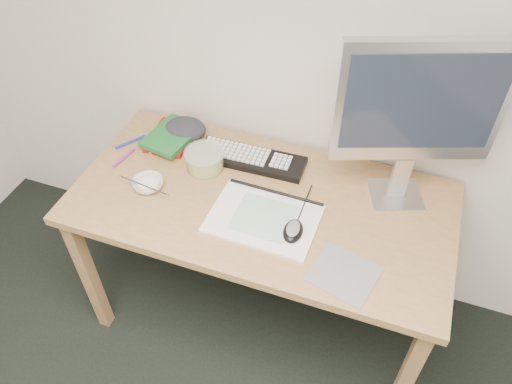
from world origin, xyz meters
TOP-DOWN VIEW (x-y plane):
  - desk at (-0.17, 1.43)m, footprint 1.40×0.70m
  - mousepad at (0.19, 1.21)m, footprint 0.24×0.23m
  - sketchpad at (-0.13, 1.34)m, footprint 0.39×0.28m
  - keyboard at (-0.27, 1.62)m, footprint 0.43×0.15m
  - monitor at (0.29, 1.62)m, footprint 0.52×0.22m
  - mouse at (-0.01, 1.31)m, footprint 0.07×0.11m
  - rice_bowl at (-0.59, 1.35)m, footprint 0.14×0.14m
  - chopsticks at (-0.59, 1.32)m, footprint 0.22×0.04m
  - fruit_tub at (-0.43, 1.52)m, footprint 0.20×0.20m
  - book_red at (-0.64, 1.63)m, footprint 0.18×0.23m
  - book_green at (-0.62, 1.62)m, footprint 0.20×0.25m
  - cloth_lump at (-0.59, 1.68)m, footprint 0.17×0.16m
  - pencil_pink at (-0.19, 1.47)m, footprint 0.20×0.05m
  - pencil_tan at (-0.16, 1.45)m, footprint 0.17×0.09m
  - pencil_black at (-0.03, 1.46)m, footprint 0.17×0.01m
  - marker_blue at (-0.78, 1.56)m, footprint 0.09×0.12m
  - marker_orange at (-0.69, 1.58)m, footprint 0.04×0.12m
  - marker_purple at (-0.76, 1.46)m, footprint 0.03×0.12m

SIDE VIEW (x-z plane):
  - desk at x=-0.17m, z-range 0.29..1.04m
  - mousepad at x=0.19m, z-range 0.75..0.75m
  - pencil_black at x=-0.03m, z-range 0.75..0.76m
  - pencil_tan at x=-0.16m, z-range 0.75..0.76m
  - pencil_pink at x=-0.19m, z-range 0.75..0.76m
  - sketchpad at x=-0.13m, z-range 0.75..0.76m
  - marker_orange at x=-0.69m, z-range 0.75..0.76m
  - marker_purple at x=-0.76m, z-range 0.75..0.76m
  - marker_blue at x=-0.78m, z-range 0.75..0.76m
  - book_red at x=-0.64m, z-range 0.75..0.77m
  - keyboard at x=-0.27m, z-range 0.75..0.78m
  - rice_bowl at x=-0.59m, z-range 0.75..0.79m
  - mouse at x=-0.01m, z-range 0.76..0.80m
  - cloth_lump at x=-0.59m, z-range 0.75..0.81m
  - book_green at x=-0.62m, z-range 0.77..0.79m
  - fruit_tub at x=-0.43m, z-range 0.75..0.83m
  - chopsticks at x=-0.59m, z-range 0.78..0.80m
  - monitor at x=0.29m, z-range 0.83..1.46m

